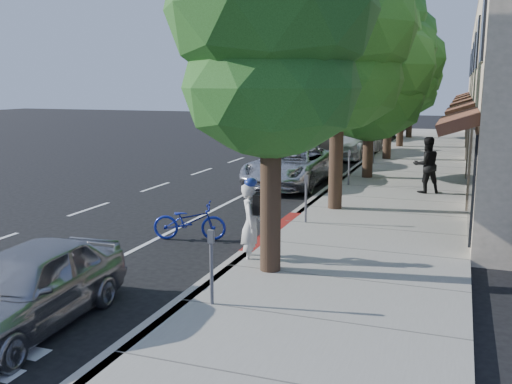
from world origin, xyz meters
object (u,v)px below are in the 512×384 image
at_px(street_tree_3, 391,52).
at_px(near_car_a, 27,287).
at_px(dark_suv_far, 376,128).
at_px(pedestrian, 426,165).
at_px(street_tree_2, 371,69).
at_px(bicycle, 190,221).
at_px(street_tree_1, 339,32).
at_px(white_pickup, 351,140).
at_px(cyclist, 251,224).
at_px(dark_sedan, 308,151).
at_px(silver_suv, 291,166).
at_px(street_tree_5, 412,78).
at_px(street_tree_4, 403,61).
at_px(street_tree_0, 271,17).

distance_m(street_tree_3, near_car_a, 22.15).
distance_m(dark_suv_far, near_car_a, 31.91).
height_order(near_car_a, pedestrian, pedestrian).
relative_size(street_tree_2, bicycle, 4.05).
xyz_separation_m(near_car_a, pedestrian, (5.11, 12.92, 0.43)).
height_order(street_tree_1, white_pickup, street_tree_1).
relative_size(street_tree_1, street_tree_3, 0.99).
bearing_deg(white_pickup, cyclist, -79.45).
height_order(bicycle, dark_suv_far, dark_suv_far).
bearing_deg(dark_sedan, bicycle, -84.70).
bearing_deg(silver_suv, near_car_a, -89.55).
bearing_deg(street_tree_2, street_tree_5, 90.00).
bearing_deg(street_tree_4, near_car_a, -95.76).
relative_size(street_tree_3, silver_suv, 1.52).
xyz_separation_m(street_tree_0, pedestrian, (2.34, 9.42, -3.82)).
relative_size(street_tree_4, dark_suv_far, 1.61).
xyz_separation_m(silver_suv, pedestrian, (4.85, -0.58, 0.34)).
bearing_deg(street_tree_3, street_tree_5, 90.00).
relative_size(street_tree_0, near_car_a, 1.98).
xyz_separation_m(white_pickup, pedestrian, (4.36, -9.96, 0.24)).
bearing_deg(dark_suv_far, pedestrian, -74.16).
height_order(silver_suv, dark_suv_far, dark_suv_far).
relative_size(cyclist, dark_suv_far, 0.34).
distance_m(street_tree_1, near_car_a, 10.87).
relative_size(street_tree_5, dark_suv_far, 1.34).
relative_size(street_tree_0, street_tree_4, 0.95).
relative_size(street_tree_2, dark_suv_far, 1.42).
distance_m(white_pickup, near_car_a, 22.89).
distance_m(street_tree_0, white_pickup, 19.90).
bearing_deg(cyclist, bicycle, 42.31).
distance_m(cyclist, near_car_a, 4.68).
relative_size(street_tree_2, dark_sedan, 1.40).
xyz_separation_m(cyclist, white_pickup, (-1.38, 18.70, -0.01)).
distance_m(street_tree_0, pedestrian, 10.43).
xyz_separation_m(street_tree_3, white_pickup, (-2.03, 1.37, -4.38)).
distance_m(street_tree_2, dark_sedan, 5.03).
xyz_separation_m(cyclist, pedestrian, (2.99, 8.75, 0.23)).
height_order(street_tree_3, cyclist, street_tree_3).
bearing_deg(street_tree_2, silver_suv, -141.52).
xyz_separation_m(bicycle, silver_suv, (0.18, 8.06, 0.29)).
distance_m(cyclist, bicycle, 2.44).
relative_size(street_tree_0, street_tree_3, 0.93).
bearing_deg(near_car_a, silver_suv, 85.52).
bearing_deg(street_tree_3, pedestrian, -74.77).
xyz_separation_m(street_tree_3, street_tree_4, (0.00, 6.00, -0.22)).
bearing_deg(bicycle, pedestrian, -50.20).
distance_m(bicycle, near_car_a, 5.44).
relative_size(dark_sedan, near_car_a, 1.32).
bearing_deg(street_tree_1, dark_sedan, 109.88).
bearing_deg(street_tree_3, bicycle, -99.54).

